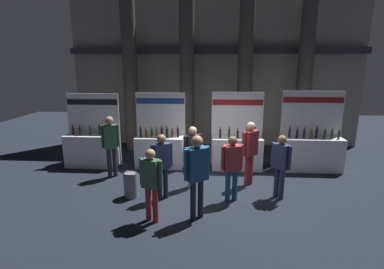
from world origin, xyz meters
TOP-DOWN VIEW (x-y plane):
  - ground_plane at (0.00, 0.00)m, footprint 24.00×24.00m
  - hall_colonnade at (-0.00, 4.35)m, footprint 11.24×1.39m
  - exhibitor_booth_0 at (-3.97, 1.64)m, footprint 1.70×0.66m
  - exhibitor_booth_1 at (-1.77, 1.72)m, footprint 1.59×0.66m
  - exhibitor_booth_2 at (0.69, 1.70)m, footprint 1.62×0.66m
  - exhibitor_booth_3 at (3.00, 1.73)m, footprint 1.88×0.66m
  - trash_bin at (-2.10, -0.57)m, footprint 0.36×0.36m
  - visitor_1 at (-1.35, -1.69)m, footprint 0.51×0.33m
  - visitor_2 at (-0.61, 0.19)m, footprint 0.45×0.38m
  - visitor_3 at (-1.30, -0.61)m, footprint 0.50×0.36m
  - visitor_4 at (0.92, 0.41)m, footprint 0.46×0.45m
  - visitor_5 at (1.56, -0.39)m, footprint 0.41×0.40m
  - visitor_6 at (-0.41, -1.51)m, footprint 0.51×0.46m
  - visitor_7 at (0.38, -0.62)m, footprint 0.53×0.38m
  - visitor_8 at (-3.02, 0.73)m, footprint 0.49×0.35m

SIDE VIEW (x-z plane):
  - ground_plane at x=0.00m, z-range 0.00..0.00m
  - trash_bin at x=-2.10m, z-range 0.00..0.64m
  - exhibitor_booth_1 at x=-1.77m, z-range -0.57..1.77m
  - exhibitor_booth_2 at x=0.69m, z-range -0.59..1.80m
  - exhibitor_booth_0 at x=-3.97m, z-range -0.55..1.77m
  - exhibitor_booth_3 at x=3.00m, z-range -0.59..1.84m
  - visitor_1 at x=-1.35m, z-range 0.14..1.73m
  - visitor_5 at x=1.56m, z-range 0.14..1.74m
  - visitor_3 at x=-1.30m, z-range 0.14..1.78m
  - visitor_7 at x=0.38m, z-range 0.16..1.78m
  - visitor_2 at x=-0.61m, z-range 0.14..1.81m
  - visitor_4 at x=0.92m, z-range 0.18..1.94m
  - visitor_8 at x=-3.02m, z-range 0.18..1.98m
  - visitor_6 at x=-0.41m, z-range 0.21..2.05m
  - hall_colonnade at x=0.00m, z-range -0.13..6.63m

